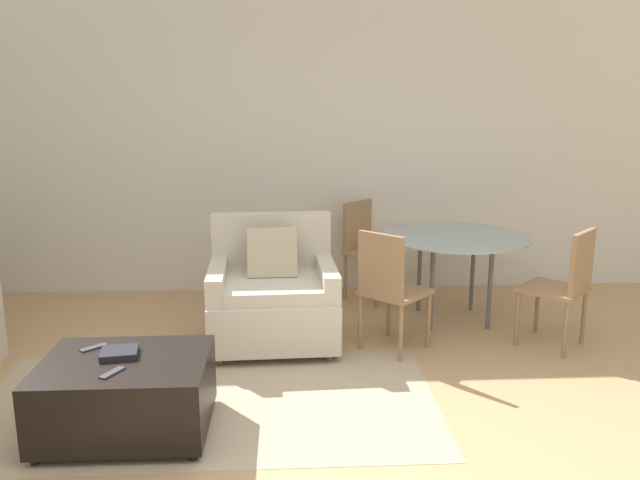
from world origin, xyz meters
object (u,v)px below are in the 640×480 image
object	(u,v)px
dining_chair_near_left	(388,284)
dining_chair_near_right	(566,281)
dining_chair_far_left	(366,243)
tv_remote_primary	(112,373)
dining_table	(455,244)
armchair	(273,297)
book_stack	(119,353)
ottoman	(127,393)
tv_remote_secondary	(94,348)

from	to	relation	value
dining_chair_near_left	dining_chair_near_right	world-z (taller)	same
dining_chair_near_left	dining_chair_far_left	world-z (taller)	same
tv_remote_primary	dining_chair_near_right	world-z (taller)	dining_chair_near_right
dining_table	dining_chair_near_left	size ratio (longest dim) A/B	1.34
dining_chair_far_left	armchair	bearing A→B (deg)	-128.05
tv_remote_primary	book_stack	bearing A→B (deg)	95.61
tv_remote_primary	dining_table	bearing A→B (deg)	39.41
tv_remote_primary	dining_chair_far_left	world-z (taller)	dining_chair_far_left
armchair	tv_remote_primary	size ratio (longest dim) A/B	6.26
dining_chair_near_left	tv_remote_primary	bearing A→B (deg)	-143.10
armchair	dining_chair_near_right	world-z (taller)	armchair
ottoman	book_stack	world-z (taller)	book_stack
book_stack	dining_chair_near_left	world-z (taller)	dining_chair_near_left
tv_remote_primary	tv_remote_secondary	bearing A→B (deg)	119.59
tv_remote_primary	dining_chair_near_left	bearing A→B (deg)	36.90
armchair	dining_chair_near_left	size ratio (longest dim) A/B	1.07
ottoman	tv_remote_secondary	xyz separation A→B (m)	(-0.21, 0.17, 0.20)
ottoman	dining_chair_near_left	world-z (taller)	dining_chair_near_left
book_stack	tv_remote_secondary	size ratio (longest dim) A/B	1.56
dining_table	dining_chair_near_right	size ratio (longest dim) A/B	1.34
book_stack	dining_chair_near_left	bearing A→B (deg)	30.92
armchair	dining_table	xyz separation A→B (m)	(1.49, 0.42, 0.29)
ottoman	tv_remote_primary	world-z (taller)	tv_remote_primary
ottoman	dining_chair_far_left	world-z (taller)	dining_chair_far_left
tv_remote_secondary	dining_chair_near_left	world-z (taller)	dining_chair_near_left
armchair	tv_remote_secondary	world-z (taller)	armchair
tv_remote_primary	dining_table	xyz separation A→B (m)	(2.28, 1.88, 0.22)
book_stack	dining_chair_far_left	size ratio (longest dim) A/B	0.25
armchair	ottoman	bearing A→B (deg)	-121.16
dining_chair_far_left	tv_remote_secondary	bearing A→B (deg)	-129.94
book_stack	tv_remote_primary	xyz separation A→B (m)	(0.02, -0.23, -0.01)
ottoman	book_stack	distance (m)	0.22
tv_remote_primary	armchair	bearing A→B (deg)	61.39
book_stack	dining_chair_far_left	bearing A→B (deg)	54.20
armchair	dining_chair_near_left	world-z (taller)	armchair
ottoman	tv_remote_secondary	size ratio (longest dim) A/B	6.31
ottoman	dining_table	world-z (taller)	dining_table
book_stack	armchair	bearing A→B (deg)	56.26
ottoman	tv_remote_primary	xyz separation A→B (m)	(-0.02, -0.17, 0.20)
dining_table	dining_chair_far_left	xyz separation A→B (m)	(-0.65, 0.65, -0.14)
armchair	dining_chair_near_right	distance (m)	2.16
ottoman	tv_remote_secondary	distance (m)	0.34
tv_remote_primary	tv_remote_secondary	distance (m)	0.40
tv_remote_secondary	dining_chair_far_left	size ratio (longest dim) A/B	0.16
dining_chair_near_left	dining_table	bearing A→B (deg)	45.00
armchair	book_stack	bearing A→B (deg)	-123.74
ottoman	dining_table	bearing A→B (deg)	36.96
tv_remote_primary	tv_remote_secondary	xyz separation A→B (m)	(-0.20, 0.35, 0.00)
armchair	ottoman	world-z (taller)	armchair
tv_remote_secondary	dining_chair_far_left	xyz separation A→B (m)	(1.83, 2.18, 0.09)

